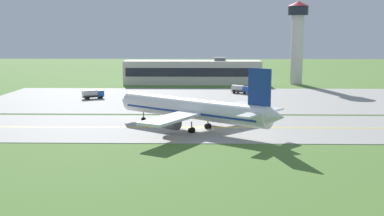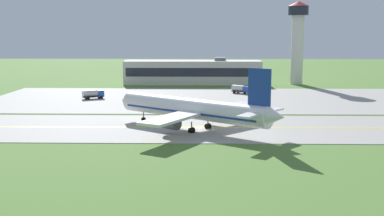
% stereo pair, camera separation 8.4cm
% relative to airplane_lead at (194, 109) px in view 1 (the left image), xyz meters
% --- Properties ---
extents(ground_plane, '(500.00, 500.00, 0.00)m').
position_rel_airplane_lead_xyz_m(ground_plane, '(1.51, 2.09, -4.13)').
color(ground_plane, '#517A33').
extents(taxiway_strip, '(240.00, 28.00, 0.10)m').
position_rel_airplane_lead_xyz_m(taxiway_strip, '(1.51, 2.09, -4.08)').
color(taxiway_strip, '#9E9B93').
rests_on(taxiway_strip, ground).
extents(apron_pad, '(140.00, 52.00, 0.10)m').
position_rel_airplane_lead_xyz_m(apron_pad, '(11.51, 44.09, -4.08)').
color(apron_pad, '#9E9B93').
rests_on(apron_pad, ground).
extents(taxiway_centreline, '(220.00, 0.60, 0.01)m').
position_rel_airplane_lead_xyz_m(taxiway_centreline, '(1.51, 2.09, -4.03)').
color(taxiway_centreline, yellow).
rests_on(taxiway_centreline, taxiway_strip).
extents(airplane_lead, '(33.69, 29.10, 12.70)m').
position_rel_airplane_lead_xyz_m(airplane_lead, '(0.00, 0.00, 0.00)').
color(airplane_lead, white).
rests_on(airplane_lead, ground).
extents(service_truck_baggage, '(5.38, 5.95, 2.65)m').
position_rel_airplane_lead_xyz_m(service_truck_baggage, '(-5.33, 28.68, -2.60)').
color(service_truck_baggage, '#264CA5').
rests_on(service_truck_baggage, ground).
extents(service_truck_fuel, '(5.99, 5.31, 2.65)m').
position_rel_airplane_lead_xyz_m(service_truck_fuel, '(13.56, 56.68, -2.60)').
color(service_truck_fuel, '#264CA5').
rests_on(service_truck_fuel, ground).
extents(service_truck_pushback, '(6.22, 4.77, 2.65)m').
position_rel_airplane_lead_xyz_m(service_truck_pushback, '(-29.38, 43.68, -2.60)').
color(service_truck_pushback, '#264CA5').
rests_on(service_truck_pushback, ground).
extents(terminal_building, '(49.64, 10.19, 9.73)m').
position_rel_airplane_lead_xyz_m(terminal_building, '(-1.82, 85.22, 0.16)').
color(terminal_building, beige).
rests_on(terminal_building, ground).
extents(control_tower, '(7.60, 7.60, 29.79)m').
position_rel_airplane_lead_xyz_m(control_tower, '(35.95, 85.46, 13.65)').
color(control_tower, silver).
rests_on(control_tower, ground).
extents(traffic_cone_near_edge, '(0.44, 0.44, 0.60)m').
position_rel_airplane_lead_xyz_m(traffic_cone_near_edge, '(-3.81, -9.83, -3.83)').
color(traffic_cone_near_edge, orange).
rests_on(traffic_cone_near_edge, ground).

